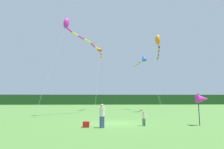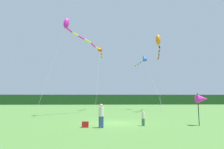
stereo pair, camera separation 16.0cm
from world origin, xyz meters
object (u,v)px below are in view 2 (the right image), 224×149
object	(u,v)px
banner_flag_pole	(202,99)
kite_magenta	(72,29)
person_adult	(101,114)
cooler_box	(85,124)
kite_orange	(158,42)
kite_red	(100,50)
kite_blue	(143,58)
person_child	(143,117)

from	to	relation	value
banner_flag_pole	kite_magenta	world-z (taller)	kite_magenta
person_adult	banner_flag_pole	size ratio (longest dim) A/B	0.68
cooler_box	kite_magenta	distance (m)	14.60
banner_flag_pole	kite_orange	xyz separation A→B (m)	(0.83, 14.14, 8.92)
cooler_box	kite_red	distance (m)	21.05
banner_flag_pole	kite_blue	size ratio (longest dim) A/B	0.24
person_adult	kite_blue	world-z (taller)	kite_blue
kite_red	kite_magenta	world-z (taller)	kite_magenta
kite_blue	kite_orange	size ratio (longest dim) A/B	0.87
banner_flag_pole	kite_blue	distance (m)	21.42
kite_magenta	kite_orange	bearing A→B (deg)	22.42
cooler_box	kite_red	xyz separation A→B (m)	(0.62, 18.32, 10.35)
person_child	banner_flag_pole	size ratio (longest dim) A/B	0.46
kite_red	kite_orange	world-z (taller)	kite_orange
person_child	cooler_box	world-z (taller)	person_child
kite_magenta	kite_orange	world-z (taller)	kite_magenta
person_child	banner_flag_pole	bearing A→B (deg)	0.57
kite_magenta	kite_orange	distance (m)	13.81
banner_flag_pole	kite_blue	world-z (taller)	kite_blue
cooler_box	kite_red	bearing A→B (deg)	88.07
person_child	kite_red	size ratio (longest dim) A/B	0.10
person_child	kite_magenta	bearing A→B (deg)	128.89
kite_blue	person_child	bearing A→B (deg)	-102.33
cooler_box	person_child	bearing A→B (deg)	6.45
person_child	person_adult	bearing A→B (deg)	-166.56
cooler_box	kite_blue	size ratio (longest dim) A/B	0.04
kite_red	kite_magenta	bearing A→B (deg)	-111.09
banner_flag_pole	kite_magenta	size ratio (longest dim) A/B	0.21
banner_flag_pole	kite_orange	bearing A→B (deg)	86.64
banner_flag_pole	kite_red	world-z (taller)	kite_red
person_adult	kite_blue	bearing A→B (deg)	69.96
person_child	kite_magenta	size ratio (longest dim) A/B	0.10
kite_red	kite_magenta	distance (m)	9.56
banner_flag_pole	kite_magenta	bearing A→B (deg)	143.39
person_adult	kite_orange	xyz separation A→B (m)	(8.79, 14.96, 10.01)
person_adult	kite_red	bearing A→B (deg)	91.67
person_child	cooler_box	size ratio (longest dim) A/B	2.46
banner_flag_pole	person_adult	bearing A→B (deg)	-174.15
cooler_box	kite_orange	distance (m)	20.74
kite_red	cooler_box	bearing A→B (deg)	-91.93
banner_flag_pole	cooler_box	bearing A→B (deg)	-176.60
banner_flag_pole	kite_red	bearing A→B (deg)	115.57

